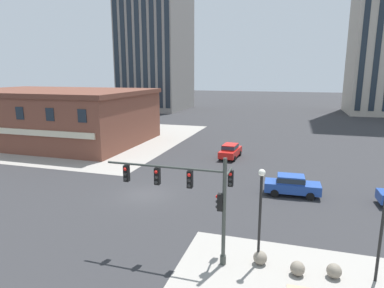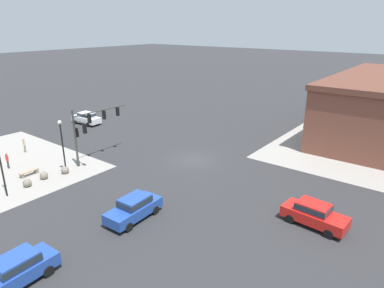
% 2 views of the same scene
% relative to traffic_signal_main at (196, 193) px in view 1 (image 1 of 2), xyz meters
% --- Properties ---
extents(ground_plane, '(320.00, 320.00, 0.00)m').
position_rel_traffic_signal_main_xyz_m(ground_plane, '(-6.72, 7.91, -3.71)').
color(ground_plane, '#2D2D30').
extents(sidewalk_far_corner, '(32.00, 32.00, 0.02)m').
position_rel_traffic_signal_main_xyz_m(sidewalk_far_corner, '(-26.72, 27.91, -3.71)').
color(sidewalk_far_corner, gray).
rests_on(sidewalk_far_corner, ground).
extents(traffic_signal_main, '(6.68, 2.09, 5.76)m').
position_rel_traffic_signal_main_xyz_m(traffic_signal_main, '(0.00, 0.00, 0.00)').
color(traffic_signal_main, '#383D38').
rests_on(traffic_signal_main, ground).
extents(bollard_sphere_curb_a, '(0.72, 0.72, 0.72)m').
position_rel_traffic_signal_main_xyz_m(bollard_sphere_curb_a, '(3.39, 0.40, -3.35)').
color(bollard_sphere_curb_a, gray).
rests_on(bollard_sphere_curb_a, ground).
extents(bollard_sphere_curb_b, '(0.72, 0.72, 0.72)m').
position_rel_traffic_signal_main_xyz_m(bollard_sphere_curb_b, '(5.27, -0.06, -3.35)').
color(bollard_sphere_curb_b, gray).
rests_on(bollard_sphere_curb_b, ground).
extents(bollard_sphere_curb_c, '(0.72, 0.72, 0.72)m').
position_rel_traffic_signal_main_xyz_m(bollard_sphere_curb_c, '(6.98, 0.24, -3.35)').
color(bollard_sphere_curb_c, gray).
rests_on(bollard_sphere_curb_c, ground).
extents(street_lamp_corner_near, '(0.36, 0.36, 5.18)m').
position_rel_traffic_signal_main_xyz_m(street_lamp_corner_near, '(3.28, 0.39, -0.45)').
color(street_lamp_corner_near, black).
rests_on(street_lamp_corner_near, ground).
extents(street_lamp_mid_sidewalk, '(0.36, 0.36, 5.84)m').
position_rel_traffic_signal_main_xyz_m(street_lamp_mid_sidewalk, '(8.88, 0.55, -0.09)').
color(street_lamp_mid_sidewalk, black).
rests_on(street_lamp_mid_sidewalk, ground).
extents(car_main_northbound_far, '(4.47, 2.02, 1.68)m').
position_rel_traffic_signal_main_xyz_m(car_main_northbound_far, '(4.83, 11.38, -2.79)').
color(car_main_northbound_far, '#23479E').
rests_on(car_main_northbound_far, ground).
extents(car_main_southbound_near, '(2.15, 4.52, 1.68)m').
position_rel_traffic_signal_main_xyz_m(car_main_southbound_near, '(-2.22, 21.93, -2.79)').
color(car_main_southbound_near, red).
rests_on(car_main_southbound_near, ground).
extents(storefront_block_near_corner, '(26.28, 17.61, 7.47)m').
position_rel_traffic_signal_main_xyz_m(storefront_block_near_corner, '(-28.60, 24.50, 0.03)').
color(storefront_block_near_corner, brown).
rests_on(storefront_block_near_corner, ground).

